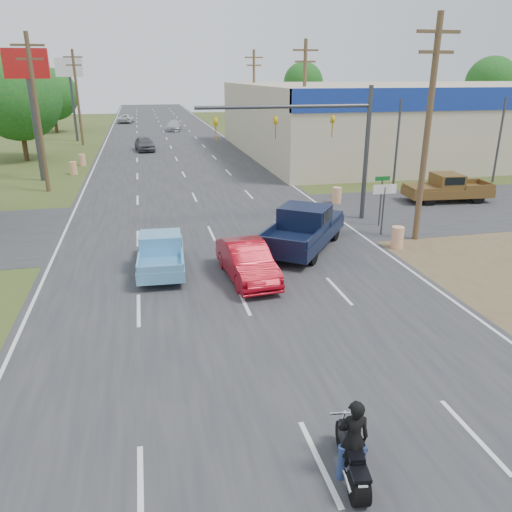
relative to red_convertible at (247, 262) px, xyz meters
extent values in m
plane|color=#39451B|center=(-0.55, -9.90, -0.72)|extent=(200.00, 200.00, 0.00)
cube|color=#2D2D30|center=(-0.55, 30.10, -0.71)|extent=(15.00, 180.00, 0.02)
cube|color=#2D2D30|center=(-0.55, 8.10, -0.71)|extent=(120.00, 10.00, 0.02)
cube|color=brown|center=(10.45, 0.10, -0.72)|extent=(8.00, 18.00, 0.01)
cube|color=#B7A88C|center=(31.45, 30.10, 2.58)|extent=(50.00, 28.00, 6.60)
cylinder|color=#4C3823|center=(8.95, 3.10, 4.28)|extent=(0.28, 0.28, 10.00)
cube|color=#4C3823|center=(8.95, 3.10, 8.48)|extent=(2.00, 0.14, 0.14)
cube|color=#4C3823|center=(8.95, 3.10, 7.68)|extent=(1.60, 0.14, 0.14)
cylinder|color=#4C3823|center=(8.95, 21.10, 4.28)|extent=(0.28, 0.28, 10.00)
cube|color=#4C3823|center=(8.95, 21.10, 8.48)|extent=(2.00, 0.14, 0.14)
cube|color=#4C3823|center=(8.95, 21.10, 7.68)|extent=(1.60, 0.14, 0.14)
cylinder|color=#4C3823|center=(8.95, 39.10, 4.28)|extent=(0.28, 0.28, 10.00)
cube|color=#4C3823|center=(8.95, 39.10, 8.48)|extent=(2.00, 0.14, 0.14)
cube|color=#4C3823|center=(8.95, 39.10, 7.68)|extent=(1.60, 0.14, 0.14)
cylinder|color=#4C3823|center=(-10.05, 18.10, 4.28)|extent=(0.28, 0.28, 10.00)
cube|color=#4C3823|center=(-10.05, 18.10, 8.48)|extent=(2.00, 0.14, 0.14)
cube|color=#4C3823|center=(-10.05, 18.10, 7.68)|extent=(1.60, 0.14, 0.14)
cylinder|color=#4C3823|center=(-10.05, 42.10, 4.28)|extent=(0.28, 0.28, 10.00)
cube|color=#4C3823|center=(-10.05, 42.10, 8.48)|extent=(2.00, 0.14, 0.14)
cube|color=#4C3823|center=(-10.05, 42.10, 7.68)|extent=(1.60, 0.14, 0.14)
cylinder|color=#422D19|center=(-14.05, 32.10, 0.90)|extent=(0.44, 0.44, 3.24)
sphere|color=#164D18|center=(-14.05, 32.10, 4.86)|extent=(7.56, 7.56, 7.56)
cylinder|color=#422D19|center=(-14.75, 56.10, 0.72)|extent=(0.44, 0.44, 2.88)
sphere|color=#164D18|center=(-14.75, 56.10, 4.24)|extent=(6.72, 6.72, 6.72)
cylinder|color=#422D19|center=(54.45, 60.10, 1.08)|extent=(0.44, 0.44, 3.60)
sphere|color=#164D18|center=(54.45, 60.10, 5.48)|extent=(8.40, 8.40, 8.40)
cylinder|color=#422D19|center=(29.45, 85.10, 0.99)|extent=(0.44, 0.44, 3.42)
sphere|color=#164D18|center=(29.45, 85.10, 5.17)|extent=(7.98, 7.98, 7.98)
cylinder|color=orange|center=(7.45, 2.10, -0.22)|extent=(0.56, 0.56, 1.00)
cylinder|color=orange|center=(7.85, 10.60, -0.22)|extent=(0.56, 0.56, 1.00)
cylinder|color=orange|center=(-9.05, 24.10, -0.22)|extent=(0.56, 0.56, 1.00)
cylinder|color=orange|center=(-8.75, 28.10, -0.22)|extent=(0.56, 0.56, 1.00)
cylinder|color=#3F3F44|center=(-11.05, 22.10, 3.78)|extent=(0.30, 0.30, 9.00)
cube|color=#B21414|center=(-11.05, 22.10, 7.48)|extent=(3.00, 0.35, 2.00)
cylinder|color=#3F3F44|center=(-11.05, 46.10, 3.78)|extent=(0.30, 0.30, 9.00)
cube|color=white|center=(-11.05, 46.10, 7.48)|extent=(3.00, 0.35, 2.00)
cylinder|color=#3F3F44|center=(7.65, 4.10, 0.48)|extent=(0.08, 0.08, 2.40)
cube|color=white|center=(7.65, 4.10, 1.58)|extent=(1.20, 0.05, 0.45)
cylinder|color=#3F3F44|center=(8.25, 5.60, 0.48)|extent=(0.08, 0.08, 2.40)
cube|color=#0C591E|center=(8.25, 5.60, 1.78)|extent=(0.80, 0.04, 0.22)
cylinder|color=#3F3F44|center=(7.95, 7.10, 2.78)|extent=(0.24, 0.24, 7.00)
cylinder|color=#3F3F44|center=(3.45, 7.10, 5.28)|extent=(9.00, 0.18, 0.18)
imported|color=gold|center=(5.95, 7.10, 4.83)|extent=(0.18, 0.40, 1.10)
imported|color=gold|center=(2.95, 7.10, 4.83)|extent=(0.18, 0.40, 1.10)
imported|color=gold|center=(-0.05, 7.10, 4.83)|extent=(0.18, 0.40, 1.10)
imported|color=maroon|center=(0.00, 0.00, 0.00)|extent=(1.87, 4.49, 1.44)
cylinder|color=black|center=(-0.18, -11.01, -0.40)|extent=(0.40, 0.68, 0.64)
cylinder|color=black|center=(0.03, -9.62, -0.40)|extent=(0.21, 0.65, 0.64)
cube|color=black|center=(-0.07, -10.29, -0.12)|extent=(0.39, 1.19, 0.29)
cube|color=black|center=(-0.03, -10.05, 0.08)|extent=(0.33, 0.57, 0.21)
cube|color=black|center=(-0.11, -10.58, 0.04)|extent=(0.37, 0.57, 0.10)
cylinder|color=white|center=(0.01, -9.76, 0.30)|extent=(0.63, 0.14, 0.05)
cube|color=white|center=(-0.21, -11.22, -0.19)|extent=(0.18, 0.05, 0.12)
imported|color=black|center=(-0.09, -10.44, 0.13)|extent=(0.68, 0.50, 1.71)
cylinder|color=black|center=(-3.86, 3.12, -0.37)|extent=(0.31, 0.72, 0.71)
cylinder|color=black|center=(-2.37, 3.04, -0.37)|extent=(0.31, 0.72, 0.71)
cylinder|color=black|center=(-4.01, 0.36, -0.37)|extent=(0.31, 0.72, 0.71)
cylinder|color=black|center=(-2.52, 0.28, -0.37)|extent=(0.31, 0.72, 0.71)
cube|color=#61A5D1|center=(-3.19, 1.70, -0.17)|extent=(2.03, 4.70, 0.46)
cube|color=#61A5D1|center=(-3.11, 3.08, 0.12)|extent=(1.78, 1.84, 0.16)
cube|color=#61A5D1|center=(-3.19, 1.79, 0.43)|extent=(1.71, 1.47, 0.75)
cube|color=black|center=(-3.19, 1.79, 0.56)|extent=(1.73, 1.20, 0.40)
cube|color=#61A5D1|center=(-3.32, -0.56, 0.18)|extent=(1.63, 0.16, 0.27)
cylinder|color=black|center=(3.50, 4.96, -0.27)|extent=(0.81, 0.94, 0.91)
cylinder|color=black|center=(5.04, 3.83, -0.27)|extent=(0.81, 0.94, 0.91)
cylinder|color=black|center=(1.41, 2.09, -0.27)|extent=(0.81, 0.94, 0.91)
cylinder|color=black|center=(2.95, 0.97, -0.27)|extent=(0.81, 0.94, 0.91)
cube|color=#111A34|center=(3.23, 2.96, -0.02)|extent=(5.32, 6.11, 0.59)
cube|color=#111A34|center=(4.27, 4.39, 0.36)|extent=(3.07, 3.09, 0.20)
cube|color=#111A34|center=(3.30, 3.06, 0.76)|extent=(2.73, 2.67, 0.97)
cube|color=black|center=(3.30, 3.06, 0.93)|extent=(2.56, 2.41, 0.51)
cube|color=#111A34|center=(1.52, 0.62, 0.44)|extent=(1.74, 1.31, 0.34)
cylinder|color=black|center=(13.11, 8.86, -0.32)|extent=(0.83, 0.37, 0.81)
cylinder|color=black|center=(13.25, 10.55, -0.32)|extent=(0.83, 0.37, 0.81)
cylinder|color=black|center=(16.25, 8.59, -0.32)|extent=(0.83, 0.37, 0.81)
cylinder|color=black|center=(16.39, 10.28, -0.32)|extent=(0.83, 0.37, 0.81)
cube|color=brown|center=(14.75, 9.57, -0.10)|extent=(5.40, 2.45, 0.53)
cube|color=brown|center=(13.18, 9.70, 0.24)|extent=(2.15, 2.08, 0.18)
cube|color=brown|center=(14.64, 9.58, 0.59)|extent=(1.73, 1.98, 0.86)
cube|color=black|center=(14.64, 9.58, 0.74)|extent=(1.42, 2.00, 0.45)
cube|color=brown|center=(17.31, 9.35, 0.31)|extent=(0.24, 1.86, 0.30)
imported|color=#4D4D51|center=(-3.34, 35.97, 0.01)|extent=(2.24, 4.47, 1.46)
imported|color=#BCBCC1|center=(0.93, 55.02, -0.04)|extent=(2.58, 4.91, 1.36)
imported|color=silver|center=(-5.82, 68.71, -0.06)|extent=(2.76, 4.99, 1.32)
camera|label=1|loc=(-3.62, -17.60, 6.81)|focal=35.00mm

